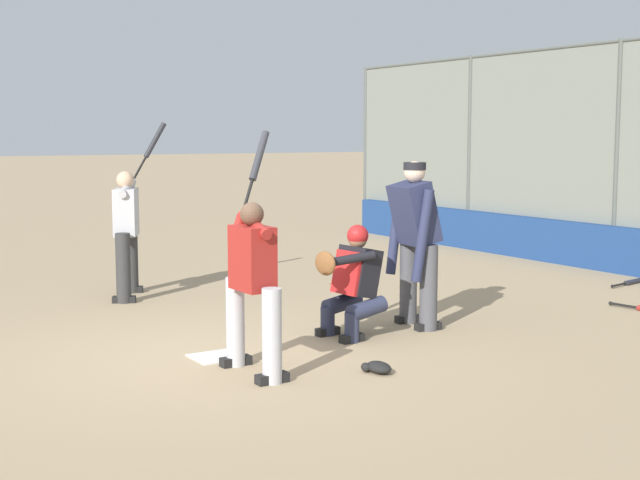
% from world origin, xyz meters
% --- Properties ---
extents(ground_plane, '(160.00, 160.00, 0.00)m').
position_xyz_m(ground_plane, '(0.00, 0.00, 0.00)').
color(ground_plane, tan).
extents(home_plate_marker, '(0.43, 0.43, 0.01)m').
position_xyz_m(home_plate_marker, '(0.00, 0.00, 0.01)').
color(home_plate_marker, white).
rests_on(home_plate_marker, ground_plane).
extents(batter_at_plate, '(0.99, 0.61, 2.08)m').
position_xyz_m(batter_at_plate, '(-0.68, -0.04, 0.81)').
color(batter_at_plate, '#B7B7BC').
rests_on(batter_at_plate, ground_plane).
extents(catcher_behind_plate, '(0.62, 0.73, 1.14)m').
position_xyz_m(catcher_behind_plate, '(0.06, -1.54, 0.59)').
color(catcher_behind_plate, '#2D334C').
rests_on(catcher_behind_plate, ground_plane).
extents(umpire_home, '(0.71, 0.48, 1.77)m').
position_xyz_m(umpire_home, '(0.10, -2.37, 0.95)').
color(umpire_home, '#4C4C51').
rests_on(umpire_home, ground_plane).
extents(batter_on_deck, '(0.86, 0.99, 2.20)m').
position_xyz_m(batter_on_deck, '(3.37, -0.36, 0.87)').
color(batter_on_deck, '#333333').
rests_on(batter_on_deck, ground_plane).
extents(spare_bat_by_padding, '(0.21, 0.84, 0.07)m').
position_xyz_m(spare_bat_by_padding, '(0.68, -6.58, 0.03)').
color(spare_bat_by_padding, black).
rests_on(spare_bat_by_padding, ground_plane).
extents(fielding_glove_on_dirt, '(0.28, 0.21, 0.10)m').
position_xyz_m(fielding_glove_on_dirt, '(-1.22, -0.96, 0.05)').
color(fielding_glove_on_dirt, black).
rests_on(fielding_glove_on_dirt, ground_plane).
extents(baseball_loose, '(0.07, 0.07, 0.07)m').
position_xyz_m(baseball_loose, '(0.60, -2.94, 0.04)').
color(baseball_loose, white).
rests_on(baseball_loose, ground_plane).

